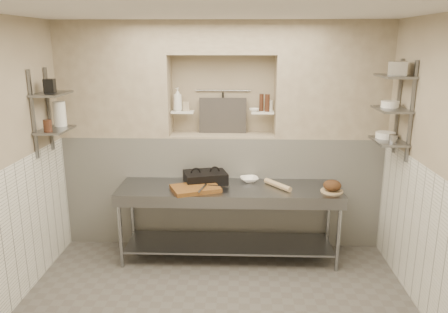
{
  "coord_description": "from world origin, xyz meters",
  "views": [
    {
      "loc": [
        0.21,
        -3.65,
        2.55
      ],
      "look_at": [
        0.05,
        0.9,
        1.35
      ],
      "focal_mm": 35.0,
      "sensor_mm": 36.0,
      "label": 1
    }
  ],
  "objects_px": {
    "prep_table": "(229,208)",
    "bottle_soap": "(178,99)",
    "panini_press": "(205,177)",
    "jug_left": "(60,114)",
    "cutting_board": "(195,188)",
    "mixing_bowl": "(249,179)",
    "rolling_pin": "(278,185)",
    "bowl_alcove": "(254,110)",
    "bread_loaf": "(332,185)"
  },
  "relations": [
    {
      "from": "prep_table",
      "to": "bottle_soap",
      "type": "xyz_separation_m",
      "value": [
        -0.66,
        0.55,
        1.21
      ]
    },
    {
      "from": "bottle_soap",
      "to": "panini_press",
      "type": "bearing_deg",
      "value": -46.12
    },
    {
      "from": "bottle_soap",
      "to": "prep_table",
      "type": "bearing_deg",
      "value": -40.06
    },
    {
      "from": "panini_press",
      "to": "jug_left",
      "type": "bearing_deg",
      "value": 168.94
    },
    {
      "from": "panini_press",
      "to": "cutting_board",
      "type": "height_order",
      "value": "panini_press"
    },
    {
      "from": "mixing_bowl",
      "to": "rolling_pin",
      "type": "xyz_separation_m",
      "value": [
        0.33,
        -0.22,
        0.01
      ]
    },
    {
      "from": "bottle_soap",
      "to": "bowl_alcove",
      "type": "bearing_deg",
      "value": -0.22
    },
    {
      "from": "bottle_soap",
      "to": "mixing_bowl",
      "type": "bearing_deg",
      "value": -19.03
    },
    {
      "from": "mixing_bowl",
      "to": "rolling_pin",
      "type": "distance_m",
      "value": 0.39
    },
    {
      "from": "cutting_board",
      "to": "bread_loaf",
      "type": "relative_size",
      "value": 2.57
    },
    {
      "from": "mixing_bowl",
      "to": "rolling_pin",
      "type": "bearing_deg",
      "value": -33.99
    },
    {
      "from": "prep_table",
      "to": "cutting_board",
      "type": "xyz_separation_m",
      "value": [
        -0.38,
        -0.11,
        0.28
      ]
    },
    {
      "from": "panini_press",
      "to": "mixing_bowl",
      "type": "xyz_separation_m",
      "value": [
        0.53,
        0.07,
        -0.04
      ]
    },
    {
      "from": "jug_left",
      "to": "bread_loaf",
      "type": "bearing_deg",
      "value": -2.39
    },
    {
      "from": "panini_press",
      "to": "jug_left",
      "type": "relative_size",
      "value": 2.04
    },
    {
      "from": "bottle_soap",
      "to": "bowl_alcove",
      "type": "relative_size",
      "value": 2.33
    },
    {
      "from": "panini_press",
      "to": "bottle_soap",
      "type": "height_order",
      "value": "bottle_soap"
    },
    {
      "from": "panini_press",
      "to": "jug_left",
      "type": "xyz_separation_m",
      "value": [
        -1.65,
        -0.15,
        0.79
      ]
    },
    {
      "from": "bottle_soap",
      "to": "cutting_board",
      "type": "bearing_deg",
      "value": -67.76
    },
    {
      "from": "jug_left",
      "to": "panini_press",
      "type": "bearing_deg",
      "value": 5.04
    },
    {
      "from": "prep_table",
      "to": "bread_loaf",
      "type": "bearing_deg",
      "value": -4.96
    },
    {
      "from": "cutting_board",
      "to": "jug_left",
      "type": "bearing_deg",
      "value": 174.78
    },
    {
      "from": "panini_press",
      "to": "bottle_soap",
      "type": "bearing_deg",
      "value": 117.79
    },
    {
      "from": "rolling_pin",
      "to": "bread_loaf",
      "type": "bearing_deg",
      "value": -11.61
    },
    {
      "from": "prep_table",
      "to": "bowl_alcove",
      "type": "xyz_separation_m",
      "value": [
        0.29,
        0.55,
        1.09
      ]
    },
    {
      "from": "panini_press",
      "to": "bread_loaf",
      "type": "distance_m",
      "value": 1.49
    },
    {
      "from": "prep_table",
      "to": "jug_left",
      "type": "xyz_separation_m",
      "value": [
        -1.94,
        0.03,
        1.11
      ]
    },
    {
      "from": "cutting_board",
      "to": "bowl_alcove",
      "type": "xyz_separation_m",
      "value": [
        0.68,
        0.66,
        0.81
      ]
    },
    {
      "from": "bread_loaf",
      "to": "jug_left",
      "type": "xyz_separation_m",
      "value": [
        -3.11,
        0.13,
        0.78
      ]
    },
    {
      "from": "mixing_bowl",
      "to": "bowl_alcove",
      "type": "distance_m",
      "value": 0.86
    },
    {
      "from": "rolling_pin",
      "to": "bottle_soap",
      "type": "xyz_separation_m",
      "value": [
        -1.22,
        0.53,
        0.93
      ]
    },
    {
      "from": "panini_press",
      "to": "prep_table",
      "type": "bearing_deg",
      "value": -46.79
    },
    {
      "from": "prep_table",
      "to": "panini_press",
      "type": "bearing_deg",
      "value": 149.31
    },
    {
      "from": "mixing_bowl",
      "to": "bowl_alcove",
      "type": "xyz_separation_m",
      "value": [
        0.05,
        0.31,
        0.81
      ]
    },
    {
      "from": "prep_table",
      "to": "mixing_bowl",
      "type": "bearing_deg",
      "value": 45.3
    },
    {
      "from": "rolling_pin",
      "to": "bread_loaf",
      "type": "xyz_separation_m",
      "value": [
        0.6,
        -0.12,
        0.04
      ]
    },
    {
      "from": "bowl_alcove",
      "to": "jug_left",
      "type": "relative_size",
      "value": 0.44
    },
    {
      "from": "panini_press",
      "to": "bowl_alcove",
      "type": "xyz_separation_m",
      "value": [
        0.59,
        0.37,
        0.76
      ]
    },
    {
      "from": "cutting_board",
      "to": "bottle_soap",
      "type": "distance_m",
      "value": 1.18
    },
    {
      "from": "mixing_bowl",
      "to": "bottle_soap",
      "type": "relative_size",
      "value": 0.75
    },
    {
      "from": "bottle_soap",
      "to": "bowl_alcove",
      "type": "distance_m",
      "value": 0.96
    },
    {
      "from": "mixing_bowl",
      "to": "jug_left",
      "type": "bearing_deg",
      "value": -174.39
    },
    {
      "from": "mixing_bowl",
      "to": "bread_loaf",
      "type": "relative_size",
      "value": 1.07
    },
    {
      "from": "cutting_board",
      "to": "bottle_soap",
      "type": "height_order",
      "value": "bottle_soap"
    },
    {
      "from": "rolling_pin",
      "to": "jug_left",
      "type": "distance_m",
      "value": 2.64
    },
    {
      "from": "rolling_pin",
      "to": "jug_left",
      "type": "relative_size",
      "value": 1.51
    },
    {
      "from": "bread_loaf",
      "to": "bowl_alcove",
      "type": "xyz_separation_m",
      "value": [
        -0.88,
        0.65,
        0.76
      ]
    },
    {
      "from": "prep_table",
      "to": "bowl_alcove",
      "type": "bearing_deg",
      "value": 61.73
    },
    {
      "from": "bread_loaf",
      "to": "bottle_soap",
      "type": "xyz_separation_m",
      "value": [
        -1.83,
        0.65,
        0.88
      ]
    },
    {
      "from": "cutting_board",
      "to": "bowl_alcove",
      "type": "bearing_deg",
      "value": 44.3
    }
  ]
}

